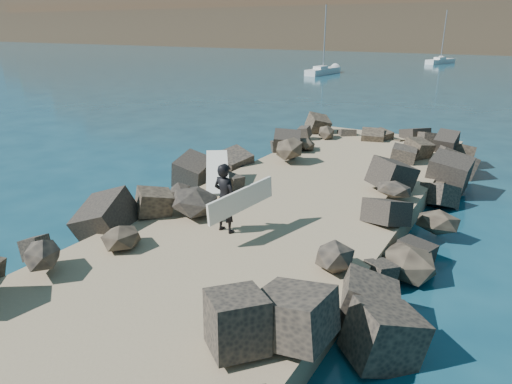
% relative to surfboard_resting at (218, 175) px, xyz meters
% --- Properties ---
extents(ground, '(800.00, 800.00, 0.00)m').
position_rel_surfboard_resting_xyz_m(ground, '(2.37, -0.73, -1.04)').
color(ground, '#0F384C').
rests_on(ground, ground).
extents(jetty, '(6.00, 26.00, 0.60)m').
position_rel_surfboard_resting_xyz_m(jetty, '(2.37, -2.73, -0.74)').
color(jetty, '#8C7759').
rests_on(jetty, ground).
extents(riprap_left, '(2.60, 22.00, 1.00)m').
position_rel_surfboard_resting_xyz_m(riprap_left, '(-0.53, -2.23, -0.54)').
color(riprap_left, black).
rests_on(riprap_left, ground).
extents(riprap_right, '(2.60, 22.00, 1.00)m').
position_rel_surfboard_resting_xyz_m(riprap_right, '(5.27, -2.23, -0.54)').
color(riprap_right, black).
rests_on(riprap_right, ground).
extents(surfboard_resting, '(2.05, 2.47, 0.09)m').
position_rel_surfboard_resting_xyz_m(surfboard_resting, '(0.00, 0.00, 0.00)').
color(surfboard_resting, white).
rests_on(surfboard_resting, riprap_left).
extents(surfer_with_board, '(1.01, 2.04, 1.67)m').
position_rel_surfboard_resting_xyz_m(surfer_with_board, '(1.94, -2.30, 0.40)').
color(surfer_with_board, black).
rests_on(surfer_with_board, jetty).
extents(sailboat_a, '(1.90, 6.30, 7.58)m').
position_rel_surfboard_resting_xyz_m(sailboat_a, '(-13.60, 39.64, -0.69)').
color(sailboat_a, silver).
rests_on(sailboat_a, ground).
extents(sailboat_b, '(3.28, 6.26, 7.52)m').
position_rel_surfboard_resting_xyz_m(sailboat_b, '(-5.06, 63.25, -0.69)').
color(sailboat_b, silver).
rests_on(sailboat_b, ground).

